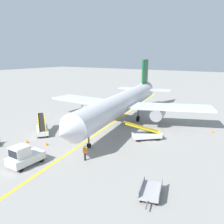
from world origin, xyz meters
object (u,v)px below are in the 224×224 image
pushback_tug (24,156)px  baggage_cart_empty_trailing (151,191)px  belt_loader_aft_hold (146,134)px  safety_cone_nose_left (27,141)px  safety_cone_wingtip_left (46,144)px  belt_loader_forward_hold (42,129)px  ground_crew_marshaller (85,152)px  baggage_tug_near_wing (84,112)px  airliner (123,102)px  safety_cone_nose_right (212,131)px

pushback_tug → baggage_cart_empty_trailing: (13.00, 2.07, -0.53)m
belt_loader_aft_hold → baggage_cart_empty_trailing: 12.86m
safety_cone_nose_left → safety_cone_wingtip_left: (2.71, 0.79, 0.00)m
belt_loader_forward_hold → ground_crew_marshaller: bearing=-17.7°
baggage_tug_near_wing → belt_loader_forward_hold: belt_loader_forward_hold is taller
ground_crew_marshaller → safety_cone_nose_left: ground_crew_marshaller is taller
baggage_tug_near_wing → baggage_cart_empty_trailing: size_ratio=0.71×
belt_loader_aft_hold → safety_cone_nose_left: belt_loader_aft_hold is taller
airliner → ground_crew_marshaller: bearing=-75.2°
airliner → ground_crew_marshaller: 15.56m
belt_loader_forward_hold → safety_cone_nose_right: bearing=33.9°
safety_cone_nose_left → safety_cone_wingtip_left: bearing=16.3°
belt_loader_aft_hold → ground_crew_marshaller: bearing=-106.9°
belt_loader_forward_hold → belt_loader_aft_hold: same height
baggage_cart_empty_trailing → safety_cone_wingtip_left: bearing=169.2°
safety_cone_nose_left → safety_cone_wingtip_left: 2.83m
safety_cone_nose_left → baggage_cart_empty_trailing: bearing=-6.7°
belt_loader_forward_hold → baggage_cart_empty_trailing: 19.91m
safety_cone_wingtip_left → pushback_tug: bearing=-64.9°
belt_loader_forward_hold → ground_crew_marshaller: 11.10m
pushback_tug → safety_cone_nose_left: (-5.05, 4.19, -0.77)m
airliner → safety_cone_nose_right: size_ratio=80.04×
pushback_tug → baggage_cart_empty_trailing: bearing=9.0°
safety_cone_nose_right → safety_cone_wingtip_left: size_ratio=1.00×
belt_loader_forward_hold → safety_cone_nose_left: 3.63m
belt_loader_aft_hold → safety_cone_nose_left: (-12.35, -9.40, -0.56)m
baggage_tug_near_wing → baggage_cart_empty_trailing: (20.25, -16.35, -0.46)m
belt_loader_forward_hold → baggage_cart_empty_trailing: (19.12, -5.55, -0.31)m
baggage_tug_near_wing → safety_cone_nose_left: baggage_tug_near_wing is taller
pushback_tug → safety_cone_nose_right: pushback_tug is taller
pushback_tug → safety_cone_wingtip_left: (-2.34, 4.98, -0.77)m
belt_loader_forward_hold → safety_cone_wingtip_left: bearing=-34.9°
pushback_tug → ground_crew_marshaller: 6.16m
baggage_tug_near_wing → baggage_cart_empty_trailing: bearing=-38.9°
ground_crew_marshaller → belt_loader_aft_hold: bearing=73.1°
pushback_tug → safety_cone_nose_left: pushback_tug is taller
belt_loader_forward_hold → baggage_cart_empty_trailing: bearing=-16.2°
airliner → belt_loader_forward_hold: airliner is taller
belt_loader_forward_hold → ground_crew_marshaller: belt_loader_forward_hold is taller
baggage_tug_near_wing → belt_loader_forward_hold: (1.14, -10.80, -0.15)m
safety_cone_nose_left → safety_cone_nose_right: bearing=41.6°
baggage_tug_near_wing → safety_cone_wingtip_left: size_ratio=6.17×
airliner → belt_loader_forward_hold: size_ratio=7.50×
baggage_cart_empty_trailing → safety_cone_nose_left: (-18.05, 2.13, -0.25)m
ground_crew_marshaller → safety_cone_nose_right: size_ratio=3.86×
safety_cone_nose_right → pushback_tug: bearing=-123.8°
belt_loader_forward_hold → safety_cone_wingtip_left: (3.78, -2.63, -0.56)m
baggage_tug_near_wing → safety_cone_nose_right: size_ratio=6.17×
airliner → safety_cone_wingtip_left: (-2.86, -14.11, -3.20)m
ground_crew_marshaller → safety_cone_nose_left: bearing=-179.7°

